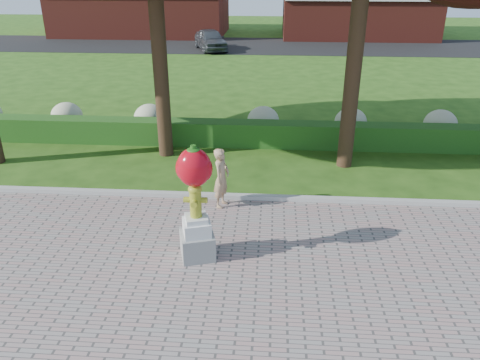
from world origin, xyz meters
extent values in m
plane|color=#244812|center=(0.00, 0.00, 0.00)|extent=(100.00, 100.00, 0.00)
cube|color=#ADADA5|center=(0.00, 3.00, 0.07)|extent=(40.00, 0.18, 0.15)
cube|color=#194E16|center=(0.00, 7.00, 0.40)|extent=(24.00, 0.70, 0.80)
ellipsoid|color=#BCBD90|center=(-6.00, 8.00, 0.55)|extent=(1.10, 1.10, 0.99)
ellipsoid|color=#BCBD90|center=(-3.00, 8.00, 0.55)|extent=(1.10, 1.10, 0.99)
ellipsoid|color=#BCBD90|center=(1.00, 8.00, 0.55)|extent=(1.10, 1.10, 0.99)
ellipsoid|color=#BCBD90|center=(4.00, 8.00, 0.55)|extent=(1.10, 1.10, 0.99)
ellipsoid|color=#BCBD90|center=(7.00, 8.00, 0.55)|extent=(1.10, 1.10, 0.99)
cube|color=black|center=(0.00, 28.00, 0.01)|extent=(50.00, 8.00, 0.02)
cylinder|color=black|center=(-2.00, 6.00, 3.08)|extent=(0.44, 0.44, 6.16)
cylinder|color=black|center=(3.50, 5.50, 3.64)|extent=(0.44, 0.44, 7.28)
cube|color=gray|center=(-0.12, 0.37, 0.30)|extent=(0.81, 0.81, 0.53)
cube|color=silver|center=(-0.12, 0.37, 0.71)|extent=(0.66, 0.66, 0.30)
cube|color=silver|center=(-0.12, 0.37, 0.92)|extent=(0.52, 0.52, 0.11)
cylinder|color=olive|center=(-0.12, 0.37, 1.26)|extent=(0.23, 0.23, 0.59)
ellipsoid|color=olive|center=(-0.12, 0.37, 1.56)|extent=(0.27, 0.27, 0.19)
cylinder|color=olive|center=(-0.29, 0.37, 1.33)|extent=(0.13, 0.12, 0.12)
cylinder|color=olive|center=(0.05, 0.37, 1.33)|extent=(0.13, 0.12, 0.12)
cylinder|color=olive|center=(-0.12, 0.21, 1.33)|extent=(0.13, 0.13, 0.13)
cylinder|color=olive|center=(-0.12, 0.37, 1.64)|extent=(0.08, 0.08, 0.05)
ellipsoid|color=#B30915|center=(-0.12, 0.37, 2.01)|extent=(0.66, 0.59, 0.77)
ellipsoid|color=#B30915|center=(-0.31, 0.37, 1.99)|extent=(0.32, 0.32, 0.49)
ellipsoid|color=#B30915|center=(0.07, 0.37, 1.99)|extent=(0.32, 0.32, 0.49)
cylinder|color=#205D15|center=(-0.12, 0.37, 2.39)|extent=(0.11, 0.11, 0.13)
ellipsoid|color=#205D15|center=(-0.12, 0.37, 2.36)|extent=(0.25, 0.25, 0.08)
imported|color=tan|center=(0.14, 2.60, 0.79)|extent=(0.50, 0.63, 1.50)
imported|color=#404347|center=(-3.13, 25.75, 0.73)|extent=(3.06, 4.50, 1.42)
camera|label=1|loc=(1.32, -7.60, 5.47)|focal=35.00mm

